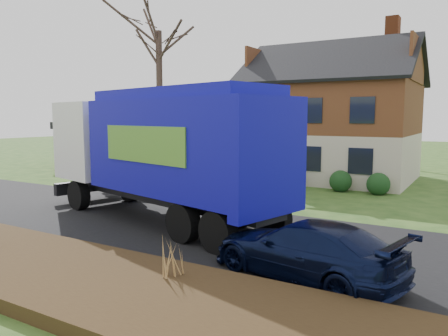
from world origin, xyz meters
The scene contains 11 objects.
ground centered at (0.00, 0.00, 0.00)m, with size 120.00×120.00×0.00m, color #244517.
road centered at (0.00, 0.00, 0.01)m, with size 80.00×7.00×0.02m, color black.
mulch_verge centered at (0.00, -5.30, 0.15)m, with size 80.00×3.50×0.30m, color #301E10.
main_house centered at (1.49, 13.91, 4.03)m, with size 12.95×8.95×9.26m.
ranch_house centered at (-12.00, 13.00, 1.81)m, with size 9.80×8.20×3.70m.
garbage_truck centered at (0.13, 0.31, 2.65)m, with size 11.10×5.42×4.59m.
silver_sedan centered at (-4.04, 4.87, 0.85)m, with size 1.80×5.16×1.70m, color #9C9FA3.
navy_wagon centered at (6.39, -2.34, 0.67)m, with size 1.88×4.62×1.34m, color black.
tree_front_west centered at (-5.81, 7.57, 9.54)m, with size 3.90×3.90×11.58m.
tree_back centered at (2.42, 23.34, 9.03)m, with size 3.42×3.42×10.84m.
grass_clump_east centered at (4.18, -4.47, 0.74)m, with size 0.35×0.29×0.87m.
Camera 1 is at (9.73, -11.63, 3.70)m, focal length 35.00 mm.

